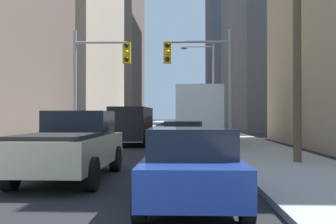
# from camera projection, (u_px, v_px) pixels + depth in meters

# --- Properties ---
(sidewalk_left) EXTENTS (3.78, 160.00, 0.15)m
(sidewalk_left) POSITION_uv_depth(u_px,v_px,m) (132.00, 129.00, 54.15)
(sidewalk_left) COLOR #9E9E99
(sidewalk_left) RESTS_ON ground
(sidewalk_right) EXTENTS (3.78, 160.00, 0.15)m
(sidewalk_right) POSITION_uv_depth(u_px,v_px,m) (211.00, 129.00, 53.77)
(sidewalk_right) COLOR #9E9E99
(sidewalk_right) RESTS_ON ground
(city_bus) EXTENTS (2.74, 11.55, 3.40)m
(city_bus) POSITION_uv_depth(u_px,v_px,m) (198.00, 113.00, 26.98)
(city_bus) COLOR silver
(city_bus) RESTS_ON ground
(pickup_truck_beige) EXTENTS (2.20, 5.42, 1.90)m
(pickup_truck_beige) POSITION_uv_depth(u_px,v_px,m) (72.00, 145.00, 11.49)
(pickup_truck_beige) COLOR #C6B793
(pickup_truck_beige) RESTS_ON ground
(cargo_van_black) EXTENTS (2.16, 5.26, 2.26)m
(cargo_van_black) POSITION_uv_depth(u_px,v_px,m) (132.00, 124.00, 24.74)
(cargo_van_black) COLOR black
(cargo_van_black) RESTS_ON ground
(sedan_blue) EXTENTS (1.95, 4.20, 1.52)m
(sedan_blue) POSITION_uv_depth(u_px,v_px,m) (191.00, 167.00, 7.97)
(sedan_blue) COLOR navy
(sedan_blue) RESTS_ON ground
(sedan_white) EXTENTS (1.95, 4.21, 1.52)m
(sedan_white) POSITION_uv_depth(u_px,v_px,m) (183.00, 138.00, 18.08)
(sedan_white) COLOR white
(sedan_white) RESTS_ON ground
(sedan_silver) EXTENTS (1.95, 4.24, 1.52)m
(sedan_silver) POSITION_uv_depth(u_px,v_px,m) (142.00, 129.00, 30.53)
(sedan_silver) COLOR #B7BABF
(sedan_silver) RESTS_ON ground
(sedan_navy) EXTENTS (1.95, 4.20, 1.52)m
(sedan_navy) POSITION_uv_depth(u_px,v_px,m) (184.00, 125.00, 44.26)
(sedan_navy) COLOR #141E4C
(sedan_navy) RESTS_ON ground
(traffic_signal_near_left) EXTENTS (2.87, 0.44, 6.00)m
(traffic_signal_near_left) POSITION_uv_depth(u_px,v_px,m) (98.00, 71.00, 20.47)
(traffic_signal_near_left) COLOR gray
(traffic_signal_near_left) RESTS_ON ground
(traffic_signal_near_right) EXTENTS (3.36, 0.44, 6.00)m
(traffic_signal_near_right) POSITION_uv_depth(u_px,v_px,m) (201.00, 70.00, 20.29)
(traffic_signal_near_right) COLOR gray
(traffic_signal_near_right) RESTS_ON ground
(traffic_signal_far_right) EXTENTS (3.01, 0.44, 6.00)m
(traffic_signal_far_right) POSITION_uv_depth(u_px,v_px,m) (191.00, 99.00, 53.70)
(traffic_signal_far_right) COLOR gray
(traffic_signal_far_right) RESTS_ON ground
(utility_pole_right) EXTENTS (2.20, 0.28, 10.08)m
(utility_pole_right) POSITION_uv_depth(u_px,v_px,m) (297.00, 14.00, 14.39)
(utility_pole_right) COLOR brown
(utility_pole_right) RESTS_ON ground
(street_lamp_right) EXTENTS (2.70, 0.32, 7.50)m
(street_lamp_right) POSITION_uv_depth(u_px,v_px,m) (208.00, 81.00, 33.04)
(street_lamp_right) COLOR gray
(street_lamp_right) RESTS_ON ground
(building_left_mid_office) EXTENTS (22.79, 26.75, 25.38)m
(building_left_mid_office) POSITION_uv_depth(u_px,v_px,m) (25.00, 35.00, 55.42)
(building_left_mid_office) COLOR #B7A893
(building_left_mid_office) RESTS_ON ground
(building_right_mid_block) EXTENTS (17.98, 28.33, 26.32)m
(building_right_mid_block) POSITION_uv_depth(u_px,v_px,m) (299.00, 30.00, 54.93)
(building_right_mid_block) COLOR #4C515B
(building_right_mid_block) RESTS_ON ground
(building_right_far_highrise) EXTENTS (16.23, 21.05, 48.33)m
(building_right_far_highrise) POSITION_uv_depth(u_px,v_px,m) (242.00, 21.00, 96.90)
(building_right_far_highrise) COLOR #4C515B
(building_right_far_highrise) RESTS_ON ground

